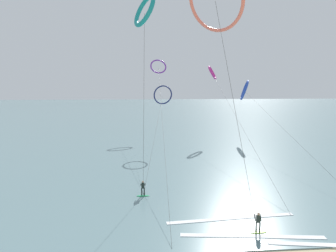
{
  "coord_description": "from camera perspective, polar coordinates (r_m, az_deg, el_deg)",
  "views": [
    {
      "loc": [
        -2.34,
        -10.71,
        11.88
      ],
      "look_at": [
        0.0,
        22.39,
        6.9
      ],
      "focal_mm": 30.14,
      "sensor_mm": 36.0,
      "label": 1
    }
  ],
  "objects": [
    {
      "name": "kite_teal",
      "position": [
        28.02,
        -4.79,
        22.15
      ],
      "size": [
        2.87,
        3.58,
        20.07
      ],
      "rotation": [
        0.0,
        0.0,
        5.18
      ],
      "color": "teal",
      "rests_on": "ground"
    },
    {
      "name": "kite_violet",
      "position": [
        72.4,
        -1.97,
        11.92
      ],
      "size": [
        4.45,
        55.44,
        18.08
      ],
      "rotation": [
        0.0,
        0.0,
        0.14
      ],
      "color": "purple",
      "rests_on": "ground"
    },
    {
      "name": "kite_magenta",
      "position": [
        66.41,
        8.95,
        10.57
      ],
      "size": [
        3.56,
        43.94,
        16.04
      ],
      "rotation": [
        0.0,
        0.0,
        1.21
      ],
      "color": "#CC288E",
      "rests_on": "ground"
    },
    {
      "name": "kite_navy",
      "position": [
        53.33,
        -1.08,
        6.31
      ],
      "size": [
        5.32,
        25.85,
        11.64
      ],
      "rotation": [
        0.0,
        0.0,
        5.93
      ],
      "color": "navy",
      "rests_on": "ground"
    },
    {
      "name": "wave_crest_far",
      "position": [
        26.81,
        12.71,
        -17.84
      ],
      "size": [
        11.63,
        1.46,
        0.12
      ],
      "primitive_type": "cube",
      "rotation": [
        0.0,
        0.0,
        0.08
      ],
      "color": "white",
      "rests_on": "ground"
    },
    {
      "name": "sea_water",
      "position": [
        118.72,
        -2.9,
        2.79
      ],
      "size": [
        400.0,
        200.0,
        0.08
      ],
      "primitive_type": "cube",
      "color": "slate",
      "rests_on": "ground"
    },
    {
      "name": "kite_cobalt",
      "position": [
        64.37,
        15.23,
        6.99
      ],
      "size": [
        2.82,
        41.77,
        12.72
      ],
      "rotation": [
        0.0,
        0.0,
        4.46
      ],
      "color": "#2647B7",
      "rests_on": "ground"
    },
    {
      "name": "surfer_lime",
      "position": [
        24.85,
        17.75,
        -18.33
      ],
      "size": [
        1.4,
        0.62,
        1.7
      ],
      "rotation": [
        0.0,
        0.0,
        2.95
      ],
      "color": "#8CC62D",
      "rests_on": "ground"
    },
    {
      "name": "wave_crest_mid",
      "position": [
        24.53,
        16.67,
        -20.66
      ],
      "size": [
        11.24,
        1.69,
        0.12
      ],
      "primitive_type": "cube",
      "rotation": [
        0.0,
        0.0,
        -0.11
      ],
      "color": "white",
      "rests_on": "ground"
    },
    {
      "name": "surfer_emerald",
      "position": [
        30.66,
        -5.08,
        -12.65
      ],
      "size": [
        1.4,
        0.58,
        1.7
      ],
      "rotation": [
        0.0,
        0.0,
        0.02
      ],
      "color": "#199351",
      "rests_on": "ground"
    }
  ]
}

